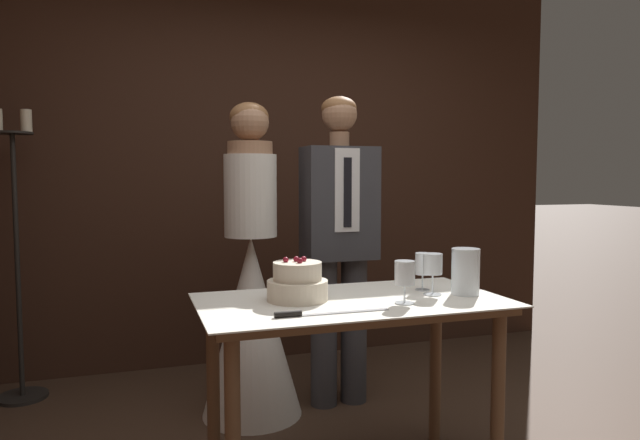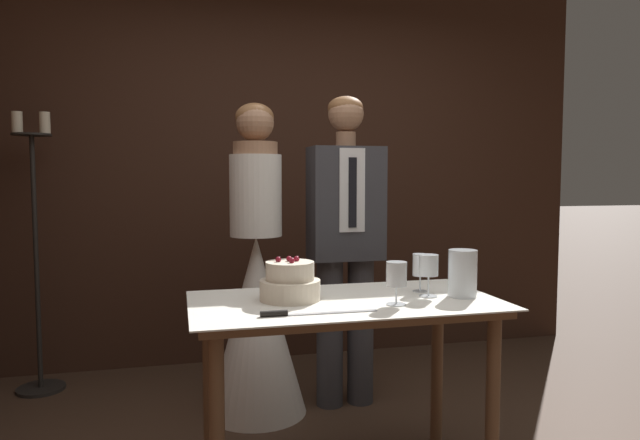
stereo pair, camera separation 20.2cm
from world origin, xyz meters
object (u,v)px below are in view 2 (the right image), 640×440
groom (346,236)px  bride (257,301)px  tiered_cake (290,283)px  cake_knife (297,313)px  wine_glass_middle (396,275)px  candle_stand (36,263)px  cake_table (345,327)px  wine_glass_near (420,267)px  hurricane_candle (462,274)px  wine_glass_far (429,267)px

groom → bride: bearing=179.9°
tiered_cake → cake_knife: size_ratio=0.57×
wine_glass_middle → candle_stand: candle_stand is taller
wine_glass_middle → cake_table: bearing=141.0°
candle_stand → groom: bearing=-20.3°
cake_table → bride: bearing=106.7°
cake_table → wine_glass_near: wine_glass_near is taller
cake_table → bride: (-0.25, 0.84, -0.06)m
groom → hurricane_candle: bearing=-74.6°
wine_glass_near → hurricane_candle: bearing=-46.6°
tiered_cake → groom: size_ratio=0.14×
wine_glass_far → bride: (-0.61, 0.86, -0.30)m
wine_glass_far → hurricane_candle: hurricane_candle is taller
bride → wine_glass_middle: bearing=-66.6°
wine_glass_far → bride: 1.10m
tiered_cake → candle_stand: size_ratio=0.15×
cake_knife → wine_glass_far: wine_glass_far is taller
bride → groom: (0.50, -0.00, 0.35)m
wine_glass_far → bride: bearing=125.4°
wine_glass_middle → candle_stand: 2.32m
groom → candle_stand: (-1.74, 0.64, -0.19)m
wine_glass_near → cake_knife: bearing=-154.9°
bride → wine_glass_near: bearing=-50.7°
wine_glass_near → wine_glass_middle: bearing=-132.3°
wine_glass_far → cake_knife: bearing=-163.1°
tiered_cake → wine_glass_near: size_ratio=1.49×
cake_table → wine_glass_far: size_ratio=7.06×
tiered_cake → bride: size_ratio=0.15×
candle_stand → tiered_cake: bearing=-48.3°
tiered_cake → groom: groom is taller
wine_glass_near → wine_glass_middle: wine_glass_middle is taller
cake_table → wine_glass_middle: size_ratio=7.33×
wine_glass_middle → bride: size_ratio=0.10×
tiered_cake → wine_glass_far: (0.58, -0.08, 0.06)m
tiered_cake → candle_stand: candle_stand is taller
wine_glass_middle → wine_glass_far: bearing=31.0°
wine_glass_far → bride: bride is taller
wine_glass_middle → candle_stand: (-1.66, 1.62, -0.13)m
wine_glass_far → groom: size_ratio=0.10×
cake_knife → cake_table: bearing=41.4°
tiered_cake → bride: bride is taller
cake_knife → wine_glass_middle: (0.41, 0.07, 0.11)m
cake_table → hurricane_candle: 0.54m
cake_table → groom: size_ratio=0.72×
wine_glass_middle → hurricane_candle: (0.33, 0.08, -0.02)m
wine_glass_middle → wine_glass_far: 0.22m
cake_table → cake_knife: size_ratio=2.86×
cake_table → wine_glass_near: 0.44m
wine_glass_middle → hurricane_candle: bearing=13.6°
wine_glass_middle → groom: (0.08, 0.98, 0.06)m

